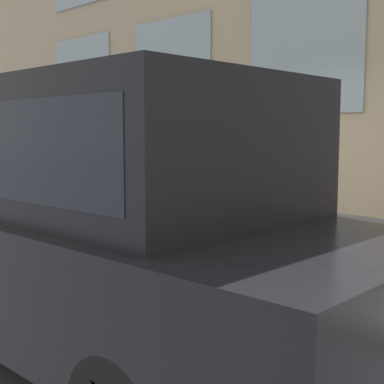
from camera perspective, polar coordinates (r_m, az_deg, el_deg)
ground_plane at (r=5.55m, az=-2.36°, el=-10.43°), size 80.00×80.00×0.00m
sidewalk at (r=6.41m, az=5.58°, el=-7.45°), size 2.45×60.00×0.15m
fire_hydrant at (r=5.58m, az=2.10°, el=-4.73°), size 0.29×0.41×0.74m
person at (r=6.27m, az=-1.86°, el=1.52°), size 0.37×0.25×1.53m
parked_truck_charcoal_near at (r=4.05m, az=-12.36°, el=-1.26°), size 1.83×5.26×1.93m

